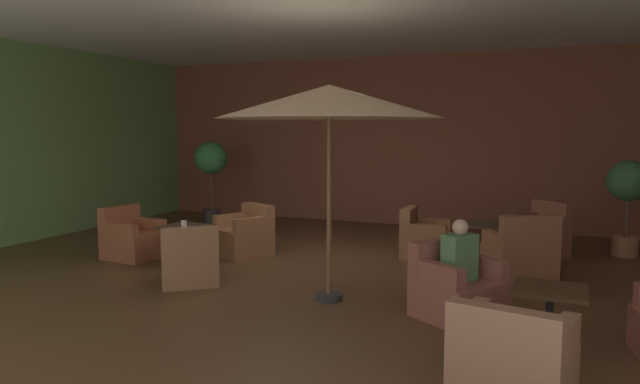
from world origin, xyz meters
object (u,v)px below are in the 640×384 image
Objects in this scene: armchair_front_left_south at (132,239)px; armchair_front_right_east at (540,236)px; armchair_front_left_east at (245,236)px; armchair_mid_center_south at (456,290)px; armchair_mid_center_north at (512,363)px; armchair_front_right_north at (520,255)px; cafe_table_front_right at (491,232)px; iced_drink_cup at (184,224)px; cafe_table_mid_center at (550,303)px; patron_blue_shirt at (460,254)px; cafe_table_front_left at (185,235)px; potted_tree_left_corner at (628,191)px; armchair_front_left_north at (189,262)px; armchair_front_right_south at (424,239)px; potted_tree_mid_left at (211,164)px; patio_umbrella_tall_red at (329,103)px.

armchair_front_left_south is 6.59m from armchair_front_right_east.
armchair_mid_center_south is at bearing -26.99° from armchair_front_left_east.
armchair_front_right_north is at bearing 92.62° from armchair_mid_center_north.
iced_drink_cup is at bearing -152.59° from cafe_table_front_right.
cafe_table_mid_center is at bearing -81.29° from armchair_front_right_north.
cafe_table_mid_center is at bearing -75.82° from cafe_table_front_right.
armchair_front_right_north is at bearing 76.10° from patron_blue_shirt.
armchair_mid_center_north is (4.45, -3.74, -0.01)m from armchair_front_left_east.
cafe_table_front_left and cafe_table_mid_center have the same top height.
potted_tree_left_corner is at bearing 21.89° from armchair_front_left_east.
armchair_front_left_east is at bearing 29.16° from armchair_front_left_south.
cafe_table_mid_center is (4.69, -2.59, 0.15)m from armchair_front_left_east.
patron_blue_shirt reaches higher than armchair_front_right_east.
potted_tree_left_corner is at bearing 77.68° from cafe_table_mid_center.
armchair_front_left_south is 6.49m from cafe_table_mid_center.
armchair_front_right_east is 9.27× the size of iced_drink_cup.
armchair_front_left_north is at bearing -28.53° from armchair_front_left_south.
armchair_front_left_south is 1.30× the size of patron_blue_shirt.
armchair_front_right_south is at bearing 109.22° from patron_blue_shirt.
armchair_front_right_south is at bearing 109.82° from armchair_mid_center_north.
iced_drink_cup is at bearing -62.32° from potted_tree_mid_left.
cafe_table_front_left is 0.96× the size of cafe_table_front_right.
armchair_front_left_south is at bearing 164.67° from cafe_table_mid_center.
armchair_front_left_south is at bearing -160.39° from cafe_table_front_right.
armchair_front_right_east reaches higher than armchair_front_left_north.
cafe_table_front_left is at bearing 128.66° from armchair_front_left_north.
armchair_front_right_east is at bearing 24.95° from armchair_front_right_south.
armchair_front_right_east is at bearing -7.17° from potted_tree_mid_left.
potted_tree_left_corner is at bearing 29.26° from iced_drink_cup.
armchair_front_left_north is at bearing -179.32° from patio_umbrella_tall_red.
armchair_front_right_east reaches higher than armchair_front_left_south.
patio_umbrella_tall_red reaches higher than armchair_mid_center_south.
armchair_front_right_south is at bearing 33.78° from iced_drink_cup.
armchair_front_left_east is at bearing -178.28° from armchair_front_right_north.
armchair_front_left_north is 1.57× the size of patron_blue_shirt.
armchair_front_left_east is 1.00× the size of armchair_front_right_east.
patron_blue_shirt reaches higher than armchair_mid_center_north.
potted_tree_mid_left is at bearing 177.78° from potted_tree_left_corner.
armchair_front_right_north is 2.10m from armchair_mid_center_south.
cafe_table_front_left is 0.72× the size of armchair_mid_center_north.
armchair_front_right_east reaches higher than cafe_table_front_right.
cafe_table_mid_center is 5.28m from iced_drink_cup.
potted_tree_left_corner is at bearing 22.93° from armchair_front_right_east.
armchair_mid_center_north is at bearing -69.25° from patron_blue_shirt.
armchair_front_right_north is 2.15m from patron_blue_shirt.
patio_umbrella_tall_red is at bearing -14.94° from iced_drink_cup.
cafe_table_front_right is (4.25, 2.01, 0.01)m from cafe_table_front_left.
armchair_front_left_south is at bearing 165.99° from patio_umbrella_tall_red.
armchair_front_left_east reaches higher than cafe_table_front_left.
cafe_table_front_right is 0.66× the size of armchair_front_right_north.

